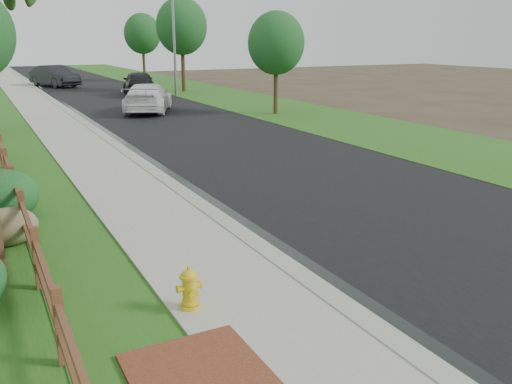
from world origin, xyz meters
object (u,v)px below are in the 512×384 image
ranch_fence (18,199)px  fire_hydrant (190,289)px  white_suv (148,98)px  streetlight (171,19)px  dark_car_mid (139,83)px

ranch_fence → fire_hydrant: (1.90, -5.45, -0.21)m
fire_hydrant → white_suv: (6.09, 22.43, 0.40)m
ranch_fence → streetlight: 27.78m
ranch_fence → fire_hydrant: bearing=-70.8°
white_suv → dark_car_mid: dark_car_mid is taller
dark_car_mid → streetlight: (2.05, -1.64, 4.34)m
white_suv → ranch_fence: bearing=89.3°
fire_hydrant → white_suv: 23.25m
fire_hydrant → white_suv: bearing=74.8°
ranch_fence → white_suv: white_suv is taller
ranch_fence → dark_car_mid: size_ratio=3.34×
fire_hydrant → white_suv: size_ratio=0.12×
white_suv → streetlight: 9.70m
fire_hydrant → dark_car_mid: size_ratio=0.13×
streetlight → fire_hydrant: bearing=-108.8°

